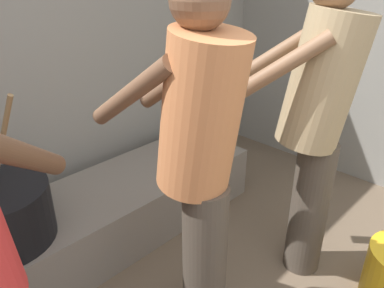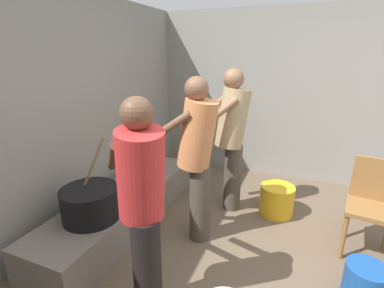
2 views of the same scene
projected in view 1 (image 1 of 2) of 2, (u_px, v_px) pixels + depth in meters
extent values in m
cube|color=slate|center=(94.00, 221.00, 2.28)|extent=(2.24, 0.60, 0.36)
cylinder|color=#937047|center=(1.00, 145.00, 1.70)|extent=(0.13, 0.24, 0.51)
cylinder|color=#4C4238|center=(309.00, 208.00, 2.04)|extent=(0.20, 0.20, 0.78)
cylinder|color=tan|center=(323.00, 81.00, 1.73)|extent=(0.47, 0.49, 0.67)
cylinder|color=brown|center=(271.00, 58.00, 1.85)|extent=(0.34, 0.43, 0.36)
cylinder|color=brown|center=(274.00, 72.00, 1.61)|extent=(0.34, 0.43, 0.36)
cylinder|color=brown|center=(22.00, 155.00, 1.04)|extent=(0.38, 0.36, 0.35)
cylinder|color=#4C4238|center=(205.00, 260.00, 1.69)|extent=(0.20, 0.20, 0.77)
cylinder|color=#D17F4C|center=(201.00, 115.00, 1.41)|extent=(0.33, 0.40, 0.65)
cylinder|color=brown|center=(179.00, 78.00, 1.61)|extent=(0.10, 0.47, 0.36)
cylinder|color=brown|center=(131.00, 94.00, 1.42)|extent=(0.10, 0.47, 0.36)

